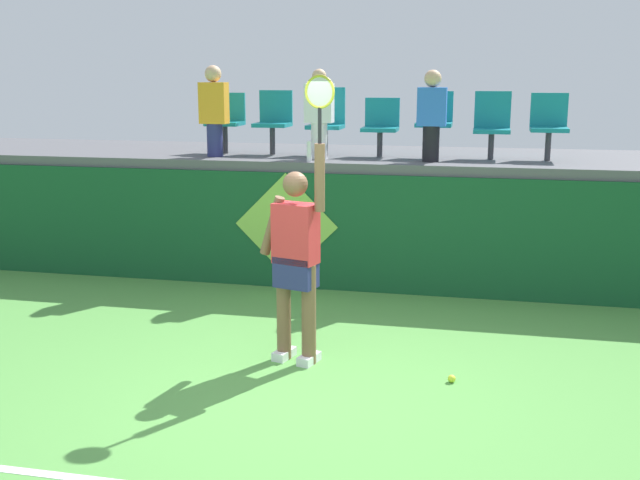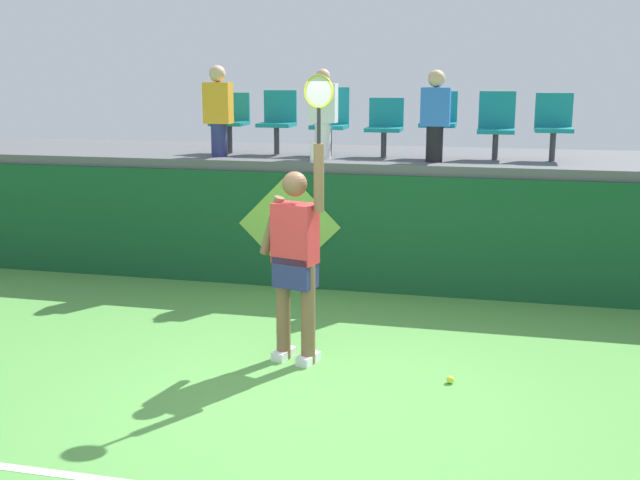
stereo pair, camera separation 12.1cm
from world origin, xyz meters
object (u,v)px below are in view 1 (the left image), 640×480
water_bottle (309,151)px  stadium_chair_4 (434,120)px  stadium_chair_1 (274,119)px  stadium_chair_2 (327,119)px  stadium_chair_6 (549,123)px  tennis_ball (452,379)px  stadium_chair_5 (492,123)px  spectator_2 (432,114)px  stadium_chair_3 (381,124)px  tennis_player (296,256)px  stadium_chair_0 (226,119)px  spectator_1 (214,109)px  spectator_0 (319,113)px

water_bottle → stadium_chair_4: 1.66m
stadium_chair_1 → stadium_chair_2: (0.70, 0.01, 0.01)m
water_bottle → stadium_chair_6: size_ratio=0.30×
tennis_ball → stadium_chair_2: size_ratio=0.08×
stadium_chair_5 → stadium_chair_2: bearing=180.0°
stadium_chair_6 → spectator_2: size_ratio=0.75×
tennis_ball → stadium_chair_4: (-0.46, 3.51, 1.97)m
stadium_chair_5 → stadium_chair_3: bearing=-179.6°
tennis_player → spectator_2: spectator_2 is taller
tennis_ball → stadium_chair_0: (-3.17, 3.51, 1.94)m
tennis_ball → spectator_1: size_ratio=0.06×
tennis_ball → spectator_2: 3.71m
stadium_chair_5 → spectator_2: (-0.70, -0.48, 0.13)m
tennis_ball → water_bottle: (-1.87, 2.72, 1.62)m
tennis_ball → spectator_1: 4.87m
spectator_2 → water_bottle: bearing=-167.0°
water_bottle → spectator_1: size_ratio=0.22×
spectator_0 → stadium_chair_5: bearing=11.8°
stadium_chair_1 → spectator_1: size_ratio=0.72×
water_bottle → stadium_chair_6: 2.92m
stadium_chair_4 → stadium_chair_5: size_ratio=1.00×
stadium_chair_0 → tennis_ball: bearing=-47.9°
stadium_chair_5 → spectator_0: size_ratio=0.75×
tennis_ball → spectator_0: (-1.83, 3.09, 2.06)m
stadium_chair_5 → spectator_2: size_ratio=0.76×
water_bottle → stadium_chair_3: bearing=46.7°
tennis_player → spectator_2: 3.19m
stadium_chair_4 → tennis_ball: bearing=-82.6°
tennis_player → stadium_chair_6: tennis_player is taller
stadium_chair_3 → spectator_0: (-0.71, -0.42, 0.16)m
stadium_chair_4 → spectator_1: size_ratio=0.72×
tennis_player → stadium_chair_0: (-1.77, 3.30, 0.99)m
stadium_chair_2 → spectator_1: bearing=-160.6°
spectator_0 → tennis_player: bearing=-81.6°
spectator_1 → tennis_player: bearing=-58.1°
stadium_chair_4 → stadium_chair_2: bearing=179.6°
stadium_chair_4 → spectator_1: spectator_1 is taller
water_bottle → tennis_ball: bearing=-55.5°
stadium_chair_1 → stadium_chair_6: (3.45, -0.00, -0.01)m
stadium_chair_2 → stadium_chair_4: stadium_chair_2 is taller
stadium_chair_4 → water_bottle: bearing=-150.7°
stadium_chair_4 → spectator_2: (0.00, -0.47, 0.09)m
tennis_player → stadium_chair_4: bearing=74.0°
tennis_ball → stadium_chair_6: 4.12m
stadium_chair_4 → stadium_chair_5: stadium_chair_5 is taller
stadium_chair_6 → spectator_1: (-4.09, -0.47, 0.15)m
stadium_chair_3 → spectator_0: bearing=-149.0°
stadium_chair_1 → stadium_chair_6: 3.45m
water_bottle → spectator_0: size_ratio=0.22×
tennis_ball → stadium_chair_2: stadium_chair_2 is taller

